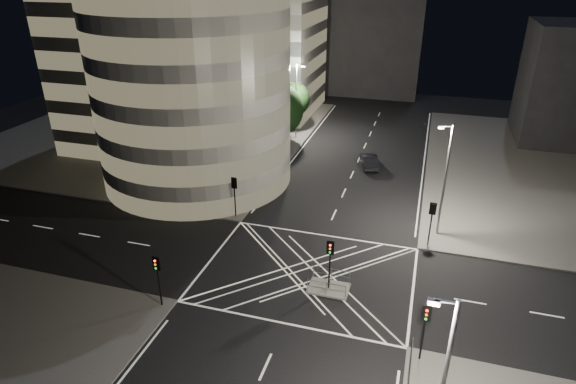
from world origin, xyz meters
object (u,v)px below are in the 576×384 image
(central_island, at_px, (329,288))
(street_lamp_left_far, at_px, (297,99))
(traffic_signal_nr, at_px, (425,323))
(sedan, at_px, (369,161))
(traffic_signal_fl, at_px, (234,190))
(street_lamp_right_far, at_px, (444,178))
(traffic_signal_nl, at_px, (157,272))
(traffic_signal_island, at_px, (330,256))
(street_lamp_left_near, at_px, (247,144))
(traffic_signal_fr, at_px, (432,216))

(central_island, xyz_separation_m, street_lamp_left_far, (-11.44, 31.50, 5.47))
(traffic_signal_nr, xyz_separation_m, sedan, (-7.30, 29.67, -2.13))
(traffic_signal_fl, xyz_separation_m, street_lamp_left_far, (-0.64, 23.20, 2.63))
(central_island, relative_size, street_lamp_right_far, 0.30)
(traffic_signal_nl, relative_size, traffic_signal_nr, 1.00)
(traffic_signal_island, height_order, sedan, traffic_signal_island)
(traffic_signal_island, height_order, street_lamp_right_far, street_lamp_right_far)
(street_lamp_left_far, bearing_deg, traffic_signal_island, -70.05)
(traffic_signal_nl, bearing_deg, street_lamp_right_far, 40.91)
(central_island, bearing_deg, street_lamp_left_near, 130.27)
(traffic_signal_fl, bearing_deg, street_lamp_left_near, 96.97)
(central_island, bearing_deg, street_lamp_right_far, 54.70)
(traffic_signal_fr, bearing_deg, traffic_signal_nl, -142.31)
(traffic_signal_nl, relative_size, sedan, 0.84)
(traffic_signal_fr, relative_size, traffic_signal_island, 1.00)
(traffic_signal_fr, relative_size, street_lamp_right_far, 0.40)
(traffic_signal_fl, bearing_deg, central_island, -37.54)
(street_lamp_left_near, bearing_deg, street_lamp_right_far, -9.03)
(traffic_signal_island, height_order, street_lamp_left_far, street_lamp_left_far)
(traffic_signal_nl, height_order, traffic_signal_island, same)
(street_lamp_left_far, bearing_deg, traffic_signal_fr, -51.83)
(central_island, relative_size, traffic_signal_island, 0.75)
(traffic_signal_fr, height_order, street_lamp_right_far, street_lamp_right_far)
(street_lamp_right_far, bearing_deg, street_lamp_left_near, 170.97)
(traffic_signal_nl, distance_m, sedan, 31.48)
(central_island, xyz_separation_m, sedan, (-0.50, 24.37, 0.71))
(sedan, bearing_deg, traffic_signal_fr, 97.77)
(traffic_signal_fr, bearing_deg, street_lamp_left_far, 128.17)
(traffic_signal_nl, bearing_deg, sedan, 70.85)
(traffic_signal_fl, bearing_deg, traffic_signal_nr, -37.69)
(street_lamp_left_near, xyz_separation_m, street_lamp_right_far, (18.87, -3.00, 0.00))
(street_lamp_right_far, distance_m, sedan, 16.67)
(traffic_signal_island, bearing_deg, traffic_signal_fr, 50.67)
(central_island, relative_size, traffic_signal_nl, 0.75)
(traffic_signal_nr, relative_size, street_lamp_left_near, 0.40)
(street_lamp_right_far, bearing_deg, traffic_signal_nl, -139.09)
(traffic_signal_nr, xyz_separation_m, traffic_signal_island, (-6.80, 5.30, 0.00))
(traffic_signal_island, distance_m, sedan, 24.47)
(street_lamp_right_far, bearing_deg, central_island, -125.30)
(traffic_signal_fr, distance_m, traffic_signal_nr, 13.60)
(traffic_signal_nl, distance_m, traffic_signal_fr, 22.24)
(traffic_signal_fl, xyz_separation_m, sedan, (10.30, 16.07, -2.13))
(traffic_signal_nl, distance_m, traffic_signal_nr, 17.60)
(traffic_signal_fr, bearing_deg, sedan, 114.43)
(street_lamp_right_far, bearing_deg, traffic_signal_island, -125.30)
(traffic_signal_nr, bearing_deg, central_island, 142.07)
(traffic_signal_fl, xyz_separation_m, traffic_signal_nl, (0.00, -13.60, 0.00))
(traffic_signal_fr, xyz_separation_m, traffic_signal_nr, (0.00, -13.60, 0.00))
(traffic_signal_fl, xyz_separation_m, traffic_signal_nr, (17.60, -13.60, 0.00))
(traffic_signal_nl, height_order, street_lamp_right_far, street_lamp_right_far)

